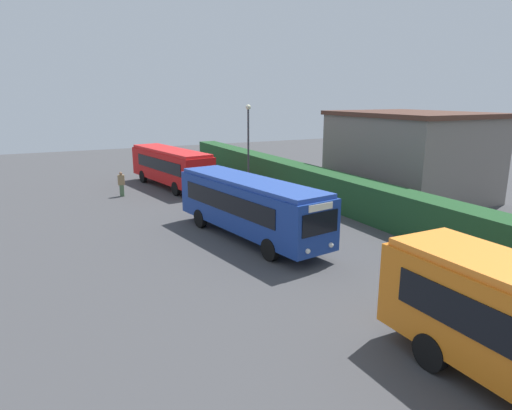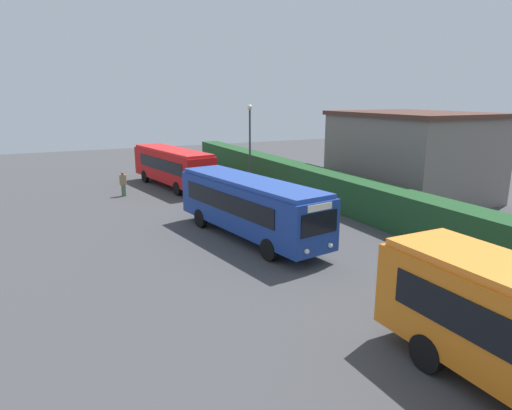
{
  "view_description": "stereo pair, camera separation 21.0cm",
  "coord_description": "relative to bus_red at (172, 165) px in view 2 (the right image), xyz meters",
  "views": [
    {
      "loc": [
        18.15,
        -10.08,
        6.97
      ],
      "look_at": [
        -0.84,
        -0.64,
        1.75
      ],
      "focal_mm": 31.33,
      "sensor_mm": 36.0,
      "label": 1
    },
    {
      "loc": [
        18.25,
        -9.89,
        6.97
      ],
      "look_at": [
        -0.84,
        -0.64,
        1.75
      ],
      "focal_mm": 31.33,
      "sensor_mm": 36.0,
      "label": 2
    }
  ],
  "objects": [
    {
      "name": "ground_plane",
      "position": [
        15.44,
        0.77,
        -1.72
      ],
      "size": [
        87.36,
        87.36,
        0.0
      ],
      "primitive_type": "plane",
      "color": "#424244"
    },
    {
      "name": "bus_red",
      "position": [
        0.0,
        0.0,
        0.0
      ],
      "size": [
        10.06,
        3.93,
        2.96
      ],
      "rotation": [
        0.0,
        0.0,
        3.31
      ],
      "color": "red",
      "rests_on": "ground_plane"
    },
    {
      "name": "depot_building",
      "position": [
        10.5,
        14.09,
        1.23
      ],
      "size": [
        10.28,
        7.94,
        5.87
      ],
      "color": "slate",
      "rests_on": "ground_plane"
    },
    {
      "name": "bus_blue",
      "position": [
        14.32,
        -0.09,
        0.02
      ],
      "size": [
        10.29,
        3.94,
        3.0
      ],
      "rotation": [
        0.0,
        0.0,
        0.16
      ],
      "color": "navy",
      "rests_on": "ground_plane"
    },
    {
      "name": "hedge_row",
      "position": [
        15.44,
        7.59,
        -0.66
      ],
      "size": [
        55.68,
        1.72,
        2.12
      ],
      "primitive_type": "cube",
      "color": "#214C26",
      "rests_on": "ground_plane"
    },
    {
      "name": "person_left",
      "position": [
        1.67,
        -4.06,
        -0.8
      ],
      "size": [
        0.35,
        0.5,
        1.75
      ],
      "rotation": [
        0.0,
        0.0,
        2.92
      ],
      "color": "#4C6B47",
      "rests_on": "ground_plane"
    },
    {
      "name": "lamppost",
      "position": [
        4.2,
        4.67,
        2.17
      ],
      "size": [
        0.36,
        0.36,
        6.33
      ],
      "color": "#38383D",
      "rests_on": "ground_plane"
    },
    {
      "name": "traffic_cone",
      "position": [
        8.64,
        2.97,
        -1.42
      ],
      "size": [
        0.36,
        0.36,
        0.6
      ],
      "primitive_type": "cone",
      "color": "orange",
      "rests_on": "ground_plane"
    }
  ]
}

